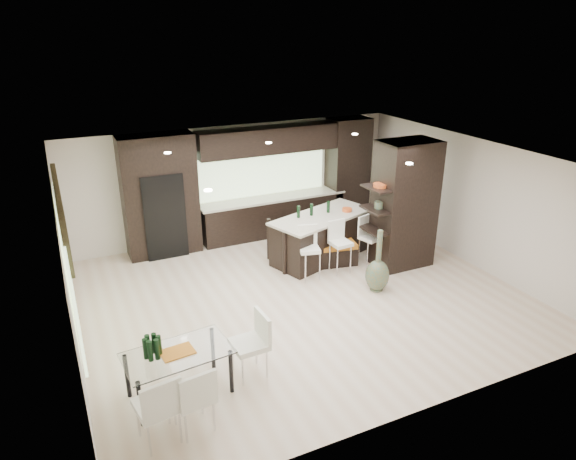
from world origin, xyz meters
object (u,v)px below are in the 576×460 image
kitchen_island (322,236)px  stool_left (309,258)px  floor_vase (378,261)px  chair_near (193,400)px  stool_right (370,246)px  chair_far (157,410)px  bench (327,254)px  dining_table (179,374)px  stool_mid (340,252)px  chair_end (249,348)px

kitchen_island → stool_left: kitchen_island is taller
floor_vase → chair_near: (-4.24, -2.11, -0.19)m
kitchen_island → stool_right: size_ratio=2.68×
kitchen_island → chair_near: kitchen_island is taller
stool_left → chair_far: size_ratio=0.97×
kitchen_island → chair_far: 5.93m
stool_left → bench: bearing=47.5°
bench → chair_near: size_ratio=1.42×
kitchen_island → chair_near: 5.60m
floor_vase → chair_near: 4.74m
stool_left → dining_table: 4.04m
stool_mid → bench: stool_mid is taller
bench → kitchen_island: bearing=90.5°
kitchen_island → chair_far: bearing=-157.5°
stool_left → dining_table: bearing=-128.9°
kitchen_island → chair_end: 4.35m
dining_table → chair_near: (0.00, -0.72, 0.10)m
stool_mid → chair_near: bearing=-145.4°
stool_left → floor_vase: 1.41m
kitchen_island → chair_far: size_ratio=2.58×
bench → floor_vase: size_ratio=1.00×
stool_right → chair_far: (-5.18, -3.12, 0.02)m
dining_table → chair_far: 0.87m
bench → chair_far: chair_far is taller
stool_mid → floor_vase: (0.24, -1.00, 0.18)m
floor_vase → stool_right: bearing=64.0°
chair_near → bench: bearing=34.3°
dining_table → chair_far: chair_far is taller
dining_table → kitchen_island: bearing=32.9°
stool_mid → dining_table: (-3.99, -2.38, -0.10)m
chair_far → chair_end: bearing=17.3°
kitchen_island → bench: size_ratio=1.89×
stool_right → bench: stool_right is taller
kitchen_island → bench: bearing=-119.7°
floor_vase → stool_left: bearing=134.3°
kitchen_island → stool_mid: (0.00, -0.81, -0.05)m
stool_mid → chair_end: (-2.95, -2.38, 0.01)m
stool_left → chair_near: size_ratio=1.01×
chair_end → stool_left: bearing=-45.6°
floor_vase → kitchen_island: bearing=97.7°
stool_left → bench: (0.66, 0.42, -0.21)m
stool_mid → floor_vase: bearing=-79.5°
chair_near → chair_far: (-0.45, -0.01, 0.02)m
stool_left → floor_vase: bearing=-30.7°
stool_mid → chair_far: size_ratio=0.97×
chair_end → dining_table: bearing=87.4°
stool_left → chair_near: 4.50m
kitchen_island → stool_left: (-0.73, -0.81, -0.05)m
stool_left → dining_table: size_ratio=0.63×
kitchen_island → chair_end: kitchen_island is taller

